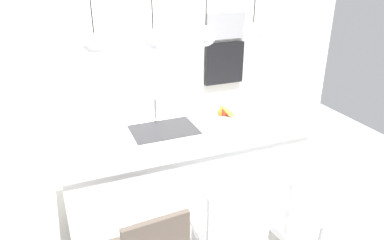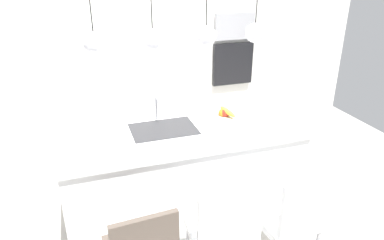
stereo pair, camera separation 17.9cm
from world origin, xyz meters
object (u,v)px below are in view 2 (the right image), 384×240
at_px(fruit_bowl, 225,117).
at_px(oven, 233,64).
at_px(chair_far, 290,216).
at_px(chair_middle, 224,231).
at_px(microwave, 234,26).

relative_size(fruit_bowl, oven, 0.50).
bearing_deg(chair_far, oven, 75.94).
xyz_separation_m(oven, chair_middle, (-1.16, -2.47, -0.51)).
xyz_separation_m(microwave, chair_middle, (-1.16, -2.47, -1.01)).
bearing_deg(fruit_bowl, chair_far, -78.59).
bearing_deg(fruit_bowl, oven, 63.41).
xyz_separation_m(microwave, oven, (0.00, 0.00, -0.50)).
xyz_separation_m(fruit_bowl, microwave, (0.80, 1.59, 0.52)).
distance_m(fruit_bowl, oven, 1.78).
height_order(fruit_bowl, microwave, microwave).
height_order(fruit_bowl, chair_far, fruit_bowl).
distance_m(microwave, chair_far, 2.74).
relative_size(oven, chair_middle, 0.62).
bearing_deg(oven, fruit_bowl, -116.59).
bearing_deg(chair_far, microwave, 75.94).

